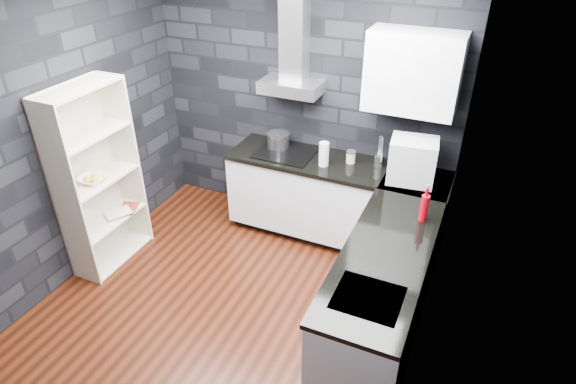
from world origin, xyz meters
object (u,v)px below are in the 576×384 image
Objects in this scene: pot at (278,140)px; fruit_bowl at (93,179)px; utensil_crock at (379,160)px; appliance_garage at (412,161)px; red_bottle at (424,208)px; glass_vase at (324,154)px; bookshelf at (98,180)px; storage_jar at (351,157)px.

fruit_bowl is at bearing -132.44° from pot.
utensil_crock is 2.69m from fruit_bowl.
appliance_garage reaches higher than red_bottle.
appliance_garage is at bearing 0.20° from glass_vase.
appliance_garage is 2.91m from fruit_bowl.
utensil_crock is 0.54× the size of red_bottle.
bookshelf is (-2.88, -0.56, -0.11)m from red_bottle.
glass_vase is 0.54m from utensil_crock.
bookshelf is at bearing 90.00° from fruit_bowl.
pot is 0.60m from glass_vase.
red_bottle is (1.06, -0.56, -0.01)m from glass_vase.
utensil_crock reaches higher than fruit_bowl.
pot is at bearing -179.12° from utensil_crock.
utensil_crock is 0.07× the size of bookshelf.
red_bottle reaches higher than utensil_crock.
storage_jar is 0.45× the size of fruit_bowl.
appliance_garage reaches higher than utensil_crock.
red_bottle is (0.22, -0.56, -0.11)m from appliance_garage.
fruit_bowl is at bearing -147.01° from glass_vase.
storage_jar is 0.66m from appliance_garage.
glass_vase is at bearing -17.54° from pot.
glass_vase is (0.57, -0.18, 0.04)m from pot.
bookshelf is at bearing -164.10° from appliance_garage.
storage_jar is (0.23, 0.16, -0.07)m from glass_vase.
utensil_crock is (0.50, 0.20, -0.06)m from glass_vase.
fruit_bowl is at bearing -146.71° from storage_jar.
pot is 1.07m from utensil_crock.
pot is 0.94× the size of glass_vase.
pot is 1.84m from fruit_bowl.
glass_vase is 0.59× the size of appliance_garage.
appliance_garage reaches higher than fruit_bowl.
bookshelf is at bearing -148.30° from glass_vase.
utensil_crock is 0.42m from appliance_garage.
storage_jar is at bearing 28.25° from bookshelf.
storage_jar is 0.27× the size of appliance_garage.
utensil_crock is at bearing 25.77° from bookshelf.
appliance_garage is (0.84, 0.00, 0.11)m from glass_vase.
fruit_bowl is (-2.04, -1.34, -0.02)m from storage_jar.
utensil_crock is 0.52× the size of fruit_bowl.
bookshelf is 7.45× the size of fruit_bowl.
glass_vase reaches higher than red_bottle.
pot is 0.80m from storage_jar.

